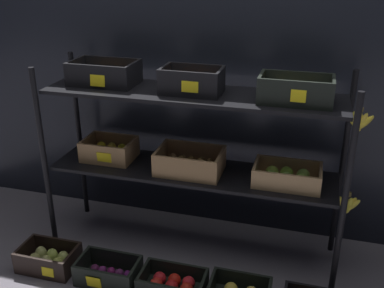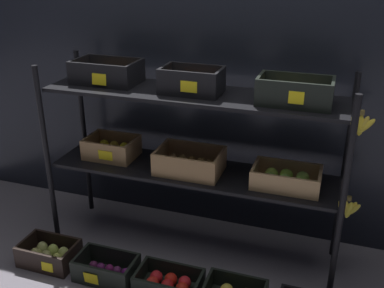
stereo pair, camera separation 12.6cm
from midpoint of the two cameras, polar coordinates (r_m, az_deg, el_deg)
name	(u,v)px [view 1 (the left image)]	position (r m, az deg, el deg)	size (l,w,h in m)	color
ground_plane	(192,247)	(2.90, -1.27, -12.90)	(10.00, 10.00, 0.00)	slate
storefront_wall	(210,75)	(2.83, 0.96, 8.73)	(4.08, 0.12, 2.01)	black
display_rack	(195,132)	(2.52, -1.05, 1.50)	(1.81, 0.45, 1.15)	black
crate_ground_pear	(49,259)	(2.85, -18.92, -13.69)	(0.33, 0.22, 0.14)	black
crate_ground_plum	(109,273)	(2.68, -11.91, -15.76)	(0.34, 0.21, 0.13)	black
crate_ground_apple_red	(173,284)	(2.56, -3.93, -17.32)	(0.36, 0.22, 0.11)	black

